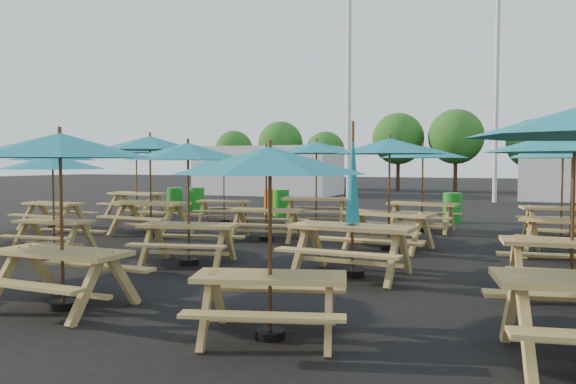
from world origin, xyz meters
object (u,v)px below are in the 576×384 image
at_px(picnic_unit_14, 390,151).
at_px(waste_bin_1, 197,200).
at_px(picnic_unit_19, 563,154).
at_px(picnic_unit_17, 575,148).
at_px(picnic_unit_6, 150,147).
at_px(picnic_unit_9, 188,157).
at_px(picnic_unit_8, 60,153).
at_px(picnic_unit_18, 573,155).
at_px(waste_bin_4, 452,208).
at_px(picnic_unit_5, 53,167).
at_px(picnic_unit_15, 423,156).
at_px(picnic_unit_10, 266,158).
at_px(picnic_unit_11, 316,151).
at_px(picnic_unit_13, 352,213).
at_px(waste_bin_0, 175,200).
at_px(picnic_unit_2, 53,158).
at_px(waste_bin_2, 272,202).
at_px(picnic_unit_12, 270,169).
at_px(picnic_unit_3, 136,151).
at_px(waste_bin_3, 281,203).

distance_m(picnic_unit_14, waste_bin_1, 10.90).
bearing_deg(waste_bin_1, picnic_unit_19, -14.49).
bearing_deg(picnic_unit_17, picnic_unit_6, 153.64).
distance_m(picnic_unit_9, waste_bin_1, 11.19).
height_order(picnic_unit_8, picnic_unit_18, picnic_unit_18).
xyz_separation_m(picnic_unit_6, waste_bin_4, (6.83, 6.07, -1.78)).
bearing_deg(picnic_unit_5, waste_bin_4, 47.28).
bearing_deg(picnic_unit_9, picnic_unit_17, -12.87).
bearing_deg(picnic_unit_18, picnic_unit_15, 148.52).
relative_size(picnic_unit_8, picnic_unit_10, 0.91).
relative_size(picnic_unit_5, picnic_unit_9, 0.84).
bearing_deg(picnic_unit_6, picnic_unit_18, 4.43).
bearing_deg(picnic_unit_5, picnic_unit_18, 12.75).
bearing_deg(picnic_unit_11, picnic_unit_17, -61.06).
relative_size(picnic_unit_6, picnic_unit_13, 1.10).
height_order(picnic_unit_11, waste_bin_0, picnic_unit_11).
bearing_deg(picnic_unit_5, picnic_unit_2, 129.24).
bearing_deg(picnic_unit_9, picnic_unit_13, -10.44).
distance_m(picnic_unit_19, waste_bin_2, 9.77).
height_order(picnic_unit_12, waste_bin_4, picnic_unit_12).
distance_m(picnic_unit_9, picnic_unit_14, 4.33).
height_order(picnic_unit_5, waste_bin_2, picnic_unit_5).
bearing_deg(picnic_unit_17, picnic_unit_10, 143.46).
bearing_deg(waste_bin_0, waste_bin_2, 6.20).
height_order(picnic_unit_6, picnic_unit_11, picnic_unit_6).
height_order(picnic_unit_2, waste_bin_0, picnic_unit_2).
relative_size(picnic_unit_10, waste_bin_0, 2.79).
relative_size(picnic_unit_15, waste_bin_1, 2.76).
distance_m(picnic_unit_3, picnic_unit_12, 13.82).
relative_size(waste_bin_1, waste_bin_3, 1.00).
bearing_deg(picnic_unit_10, waste_bin_4, 50.17).
xyz_separation_m(picnic_unit_5, picnic_unit_15, (6.43, 6.51, 0.26)).
xyz_separation_m(picnic_unit_6, picnic_unit_15, (6.33, 3.36, -0.20)).
bearing_deg(picnic_unit_5, waste_bin_1, 98.50).
bearing_deg(picnic_unit_17, waste_bin_1, 134.14).
bearing_deg(picnic_unit_11, waste_bin_3, 117.58).
relative_size(picnic_unit_12, picnic_unit_15, 1.02).
relative_size(picnic_unit_18, waste_bin_0, 3.03).
bearing_deg(waste_bin_0, picnic_unit_17, -36.18).
bearing_deg(waste_bin_0, picnic_unit_2, -89.46).
bearing_deg(picnic_unit_8, waste_bin_2, 103.05).
distance_m(picnic_unit_2, picnic_unit_12, 11.48).
bearing_deg(waste_bin_1, waste_bin_4, -1.43).
distance_m(picnic_unit_10, picnic_unit_12, 7.52).
bearing_deg(waste_bin_2, waste_bin_3, -32.15).
xyz_separation_m(waste_bin_0, waste_bin_4, (10.05, 0.16, 0.00)).
xyz_separation_m(picnic_unit_3, waste_bin_4, (9.95, 2.55, -1.78)).
relative_size(picnic_unit_11, picnic_unit_15, 1.20).
distance_m(picnic_unit_14, picnic_unit_15, 3.46).
distance_m(picnic_unit_5, picnic_unit_9, 3.28).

